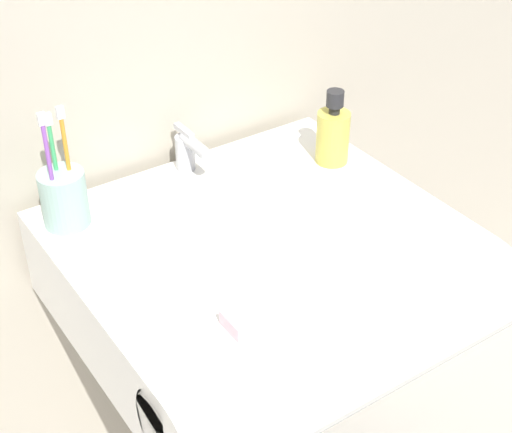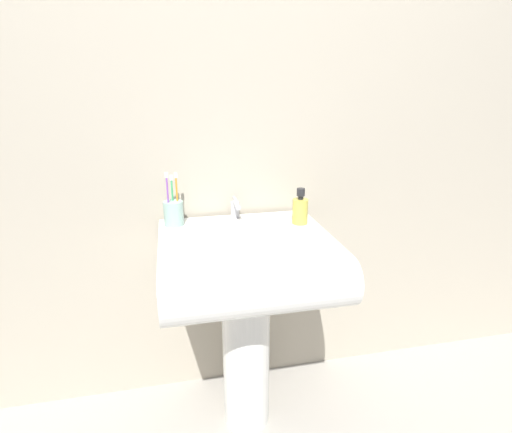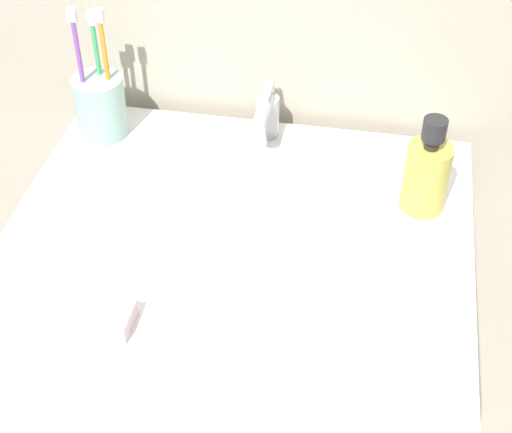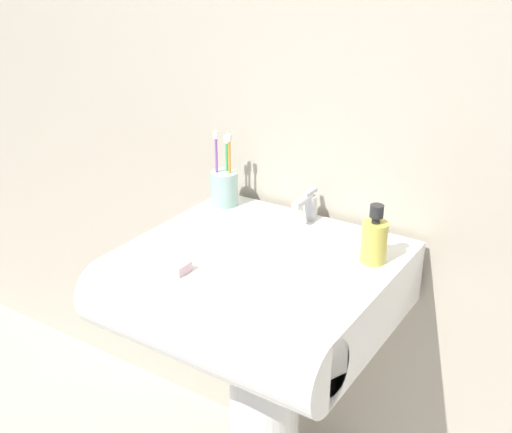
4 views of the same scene
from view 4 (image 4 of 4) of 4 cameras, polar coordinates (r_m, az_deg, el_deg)
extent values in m
cube|color=#B7AD99|center=(1.68, 6.52, 11.94)|extent=(5.00, 0.05, 2.40)
cylinder|color=white|center=(1.84, 0.75, -17.06)|extent=(0.19, 0.19, 0.68)
cube|color=white|center=(1.60, 0.83, -5.67)|extent=(0.62, 0.51, 0.16)
cylinder|color=white|center=(1.42, -4.77, -9.99)|extent=(0.62, 0.16, 0.16)
cylinder|color=#B7B7BC|center=(1.72, 4.87, 0.77)|extent=(0.04, 0.04, 0.07)
cylinder|color=#B7B7BC|center=(1.67, 4.24, 1.34)|extent=(0.02, 0.08, 0.02)
cube|color=#B7B7BC|center=(1.70, 4.92, 2.16)|extent=(0.01, 0.06, 0.01)
cylinder|color=#99BFB2|center=(1.80, -2.84, 2.52)|extent=(0.08, 0.08, 0.10)
cylinder|color=purple|center=(1.78, -3.51, 4.22)|extent=(0.01, 0.01, 0.18)
cube|color=white|center=(1.75, -3.59, 7.25)|extent=(0.01, 0.01, 0.02)
cylinder|color=orange|center=(1.78, -2.35, 4.06)|extent=(0.01, 0.01, 0.17)
cube|color=white|center=(1.74, -2.41, 7.02)|extent=(0.01, 0.01, 0.02)
cylinder|color=#3FB266|center=(1.80, -2.59, 4.10)|extent=(0.01, 0.01, 0.16)
cube|color=white|center=(1.77, -2.65, 6.85)|extent=(0.01, 0.01, 0.02)
cylinder|color=gold|center=(1.51, 10.45, -2.26)|extent=(0.06, 0.06, 0.10)
cylinder|color=#262628|center=(1.49, 10.62, -0.30)|extent=(0.02, 0.02, 0.01)
cylinder|color=#262628|center=(1.48, 10.68, 0.48)|extent=(0.03, 0.03, 0.03)
cube|color=silver|center=(1.48, -7.52, -4.29)|extent=(0.08, 0.05, 0.02)
camera|label=1|loc=(1.36, -47.67, 18.49)|focal=55.00mm
camera|label=2|loc=(1.02, -64.53, -0.31)|focal=28.00mm
camera|label=3|loc=(0.70, -23.09, 21.88)|focal=55.00mm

